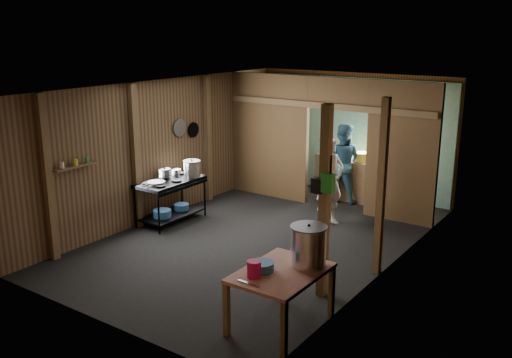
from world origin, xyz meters
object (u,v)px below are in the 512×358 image
Objects in this scene: stove_pot_large at (192,169)px; gas_range at (171,201)px; yellow_tub at (362,157)px; pink_bucket at (254,269)px; cook at (330,182)px; stock_pot at (308,247)px; prep_table at (281,298)px.

gas_range is at bearing -111.95° from stove_pot_large.
stove_pot_large is at bearing -128.04° from yellow_tub.
pink_bucket is 5.70m from yellow_tub.
pink_bucket is 4.05m from cook.
cook is (2.31, 1.12, -0.14)m from stove_pot_large.
stock_pot is 2.62× the size of pink_bucket.
stove_pot_large is 4.29m from stock_pot.
stove_pot_large reaches higher than yellow_tub.
yellow_tub is (-1.36, 5.26, 0.59)m from prep_table.
prep_table is (3.71, -2.05, -0.04)m from gas_range.
prep_table is 3.62× the size of yellow_tub.
yellow_tub is at bearing 104.46° from prep_table.
pink_bucket is at bearing -78.01° from yellow_tub.
prep_table is at bearing -34.88° from stove_pot_large.
gas_range is 0.84× the size of cook.
stock_pot reaches higher than stove_pot_large.
pink_bucket is at bearing -39.60° from stove_pot_large.
prep_table is 0.58m from pink_bucket.
pink_bucket is 0.60× the size of yellow_tub.
stove_pot_large is 4.37m from pink_bucket.
gas_range is 4.02m from yellow_tub.
pink_bucket reaches higher than gas_range.
pink_bucket is (-0.35, -0.65, -0.14)m from stock_pot.
gas_range is 4.08× the size of yellow_tub.
yellow_tub is at bearing 101.99° from pink_bucket.
cook reaches higher than stock_pot.
stock_pot reaches higher than yellow_tub.
yellow_tub is at bearing 51.96° from stove_pot_large.
stove_pot_large is 0.63× the size of stock_pot.
yellow_tub reaches higher than pink_bucket.
gas_range is 4.24m from prep_table.
stove_pot_large is at bearing 68.05° from gas_range.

